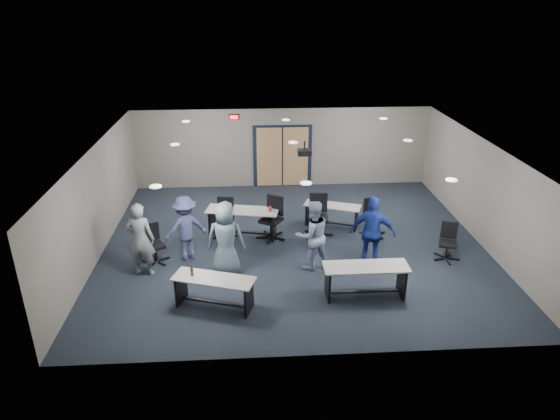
{
  "coord_description": "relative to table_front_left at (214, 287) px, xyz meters",
  "views": [
    {
      "loc": [
        -1.12,
        -11.87,
        6.17
      ],
      "look_at": [
        -0.39,
        -0.3,
        1.14
      ],
      "focal_mm": 32.0,
      "sensor_mm": 36.0,
      "label": 1
    }
  ],
  "objects": [
    {
      "name": "table_back_left",
      "position": [
        0.6,
        3.36,
        0.06
      ],
      "size": [
        2.04,
        1.02,
        0.92
      ],
      "rotation": [
        0.0,
        0.0,
        -0.2
      ],
      "color": "#A9A69F",
      "rests_on": "floor"
    },
    {
      "name": "double_door",
      "position": [
        1.95,
        7.25,
        0.56
      ],
      "size": [
        2.0,
        0.07,
        2.2
      ],
      "color": "black",
      "rests_on": "back_wall"
    },
    {
      "name": "table_back_right",
      "position": [
        3.15,
        3.87,
        -0.04
      ],
      "size": [
        1.68,
        1.06,
        0.65
      ],
      "rotation": [
        0.0,
        0.0,
        -0.36
      ],
      "color": "#A9A69F",
      "rests_on": "floor"
    },
    {
      "name": "chair_loose_left",
      "position": [
        -1.57,
        2.03,
        0.01
      ],
      "size": [
        0.85,
        0.85,
        0.99
      ],
      "primitive_type": null,
      "rotation": [
        0.0,
        0.0,
        0.51
      ],
      "color": "black",
      "rests_on": "floor"
    },
    {
      "name": "chair_loose_right",
      "position": [
        5.72,
        1.72,
        -0.01
      ],
      "size": [
        0.77,
        0.77,
        0.95
      ],
      "primitive_type": null,
      "rotation": [
        0.0,
        0.0,
        -0.36
      ],
      "color": "black",
      "rests_on": "floor"
    },
    {
      "name": "ceiling",
      "position": [
        1.95,
        2.79,
        2.21
      ],
      "size": [
        10.0,
        9.0,
        0.04
      ],
      "primitive_type": "cube",
      "color": "silver",
      "rests_on": "back_wall"
    },
    {
      "name": "chair_back_b",
      "position": [
        1.36,
        3.18,
        0.1
      ],
      "size": [
        1.01,
        1.01,
        1.18
      ],
      "primitive_type": null,
      "rotation": [
        0.0,
        0.0,
        -0.54
      ],
      "color": "black",
      "rests_on": "floor"
    },
    {
      "name": "chair_back_d",
      "position": [
        4.19,
        3.17,
        0.04
      ],
      "size": [
        0.81,
        0.81,
        1.05
      ],
      "primitive_type": null,
      "rotation": [
        0.0,
        0.0,
        0.26
      ],
      "color": "black",
      "rests_on": "floor"
    },
    {
      "name": "chair_back_a",
      "position": [
        0.11,
        3.37,
        0.06
      ],
      "size": [
        0.76,
        0.76,
        1.09
      ],
      "primitive_type": null,
      "rotation": [
        0.0,
        0.0,
        -0.12
      ],
      "color": "black",
      "rests_on": "floor"
    },
    {
      "name": "chair_back_c",
      "position": [
        2.66,
        3.23,
        0.11
      ],
      "size": [
        0.8,
        0.8,
        1.18
      ],
      "primitive_type": null,
      "rotation": [
        0.0,
        0.0,
        -0.08
      ],
      "color": "black",
      "rests_on": "floor"
    },
    {
      "name": "table_front_right",
      "position": [
        3.29,
        0.21,
        0.03
      ],
      "size": [
        1.86,
        0.62,
        0.75
      ],
      "rotation": [
        0.0,
        0.0,
        -0.0
      ],
      "color": "#A9A69F",
      "rests_on": "floor"
    },
    {
      "name": "person_gray",
      "position": [
        -1.76,
        1.48,
        0.43
      ],
      "size": [
        0.71,
        0.51,
        1.83
      ],
      "primitive_type": "imported",
      "rotation": [
        0.0,
        0.0,
        3.03
      ],
      "color": "gray",
      "rests_on": "floor"
    },
    {
      "name": "person_plaid",
      "position": [
        0.22,
        1.39,
        0.43
      ],
      "size": [
        0.95,
        0.67,
        1.83
      ],
      "primitive_type": "imported",
      "rotation": [
        0.0,
        0.0,
        3.04
      ],
      "color": "slate",
      "rests_on": "floor"
    },
    {
      "name": "person_navy",
      "position": [
        3.72,
        1.51,
        0.43
      ],
      "size": [
        1.16,
        0.74,
        1.83
      ],
      "primitive_type": "imported",
      "rotation": [
        0.0,
        0.0,
        2.85
      ],
      "color": "navy",
      "rests_on": "floor"
    },
    {
      "name": "right_wall",
      "position": [
        6.95,
        2.79,
        0.86
      ],
      "size": [
        0.04,
        9.0,
        2.7
      ],
      "primitive_type": "cube",
      "color": "slate",
      "rests_on": "floor"
    },
    {
      "name": "left_wall",
      "position": [
        -3.05,
        2.79,
        0.86
      ],
      "size": [
        0.04,
        9.0,
        2.7
      ],
      "primitive_type": "cube",
      "color": "slate",
      "rests_on": "floor"
    },
    {
      "name": "ceiling_can_lights",
      "position": [
        1.95,
        3.04,
        2.18
      ],
      "size": [
        6.24,
        5.74,
        0.02
      ],
      "primitive_type": null,
      "color": "white",
      "rests_on": "ceiling"
    },
    {
      "name": "person_back",
      "position": [
        -0.81,
        2.21,
        0.35
      ],
      "size": [
        1.24,
        1.01,
        1.67
      ],
      "primitive_type": "imported",
      "rotation": [
        0.0,
        0.0,
        3.56
      ],
      "color": "#3E4271",
      "rests_on": "floor"
    },
    {
      "name": "ceiling_projector",
      "position": [
        2.25,
        3.29,
        1.92
      ],
      "size": [
        0.35,
        0.32,
        0.37
      ],
      "color": "black",
      "rests_on": "ceiling"
    },
    {
      "name": "table_front_left",
      "position": [
        0.0,
        0.0,
        0.0
      ],
      "size": [
        1.83,
        1.09,
        0.96
      ],
      "rotation": [
        0.0,
        0.0,
        -0.32
      ],
      "color": "#A9A69F",
      "rests_on": "floor"
    },
    {
      "name": "floor",
      "position": [
        1.95,
        2.79,
        -0.49
      ],
      "size": [
        10.0,
        10.0,
        0.0
      ],
      "primitive_type": "plane",
      "color": "#1C232D",
      "rests_on": "ground"
    },
    {
      "name": "exit_sign",
      "position": [
        0.35,
        7.23,
        1.96
      ],
      "size": [
        0.32,
        0.07,
        0.18
      ],
      "color": "black",
      "rests_on": "back_wall"
    },
    {
      "name": "back_wall",
      "position": [
        1.95,
        7.29,
        0.86
      ],
      "size": [
        10.0,
        0.04,
        2.7
      ],
      "primitive_type": "cube",
      "color": "slate",
      "rests_on": "floor"
    },
    {
      "name": "person_lightblue",
      "position": [
        2.28,
        1.53,
        0.39
      ],
      "size": [
        1.0,
        0.88,
        1.75
      ],
      "primitive_type": "imported",
      "rotation": [
        0.0,
        0.0,
        3.43
      ],
      "color": "#97A7C8",
      "rests_on": "floor"
    },
    {
      "name": "front_wall",
      "position": [
        1.95,
        -1.71,
        0.86
      ],
      "size": [
        10.0,
        0.04,
        2.7
      ],
      "primitive_type": "cube",
      "color": "slate",
      "rests_on": "floor"
    }
  ]
}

